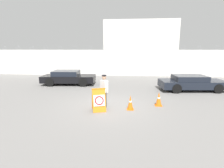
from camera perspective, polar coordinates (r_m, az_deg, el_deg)
ground_plane at (r=9.77m, az=-1.08°, el=-7.08°), size 90.00×90.00×0.00m
perimeter_wall at (r=20.44m, az=2.51°, el=6.93°), size 36.00×0.30×3.43m
building_block at (r=25.46m, az=8.71°, el=11.70°), size 8.98×7.61×6.53m
barricade_sign at (r=8.87m, az=-4.33°, el=-5.12°), size 0.83×0.86×1.16m
security_guard at (r=9.33m, az=-2.55°, el=-1.73°), size 0.50×0.64×1.75m
traffic_cone_near at (r=9.99m, az=15.01°, el=-4.72°), size 0.38×0.38×0.78m
traffic_cone_mid at (r=9.11m, az=6.00°, el=-6.05°), size 0.35×0.35×0.76m
parked_car_front_coupe at (r=15.81m, az=-14.06°, el=2.10°), size 4.65×2.21×1.22m
parked_car_far_side at (r=14.43m, az=24.54°, el=0.40°), size 4.90×2.32×1.15m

